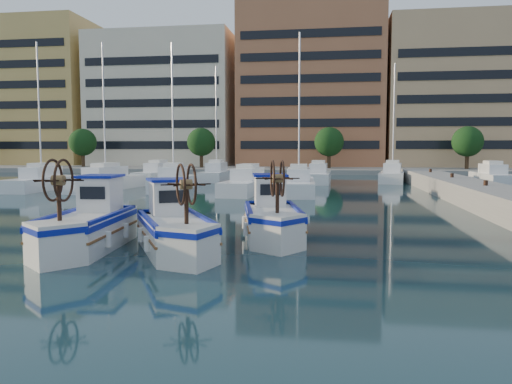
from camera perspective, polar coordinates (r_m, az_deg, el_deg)
ground at (r=16.60m, az=-6.94°, el=-6.45°), size 300.00×300.00×0.00m
waterfront at (r=81.23m, az=12.22°, el=10.41°), size 180.00×40.00×25.60m
yacht_marina at (r=43.39m, az=-0.92°, el=1.36°), size 39.73×22.77×11.50m
fishing_boat_a at (r=17.30m, az=-18.61°, el=-3.43°), size 2.36×4.90×3.00m
fishing_boat_b at (r=16.17m, az=-9.34°, el=-3.94°), size 3.73×4.75×2.87m
fishing_boat_c at (r=18.31m, az=1.86°, el=-2.79°), size 2.76×4.82×2.92m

